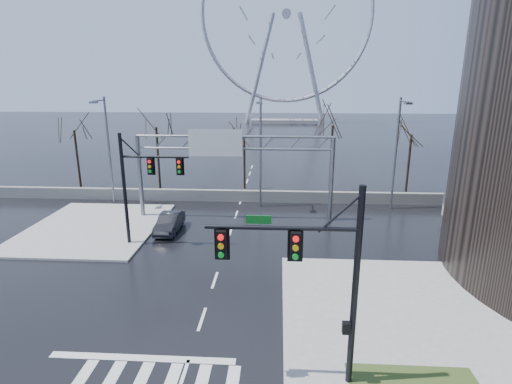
# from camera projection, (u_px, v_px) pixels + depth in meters

# --- Properties ---
(ground) EXTENTS (260.00, 260.00, 0.00)m
(ground) POSITION_uv_depth(u_px,v_px,m) (202.00, 319.00, 19.72)
(ground) COLOR black
(ground) RESTS_ON ground
(sidewalk_right_ext) EXTENTS (12.00, 10.00, 0.15)m
(sidewalk_right_ext) POSITION_uv_depth(u_px,v_px,m) (396.00, 302.00, 21.06)
(sidewalk_right_ext) COLOR gray
(sidewalk_right_ext) RESTS_ON ground
(sidewalk_far) EXTENTS (10.00, 12.00, 0.15)m
(sidewalk_far) POSITION_uv_depth(u_px,v_px,m) (94.00, 227.00, 31.85)
(sidewalk_far) COLOR gray
(sidewalk_far) RESTS_ON ground
(barrier_wall) EXTENTS (52.00, 0.50, 1.10)m
(barrier_wall) POSITION_uv_depth(u_px,v_px,m) (241.00, 196.00, 38.79)
(barrier_wall) COLOR slate
(barrier_wall) RESTS_ON ground
(signal_mast_near) EXTENTS (5.52, 0.41, 8.00)m
(signal_mast_near) POSITION_uv_depth(u_px,v_px,m) (318.00, 269.00, 14.23)
(signal_mast_near) COLOR black
(signal_mast_near) RESTS_ON ground
(signal_mast_far) EXTENTS (4.72, 0.41, 8.00)m
(signal_mast_far) POSITION_uv_depth(u_px,v_px,m) (139.00, 179.00, 27.36)
(signal_mast_far) COLOR black
(signal_mast_far) RESTS_ON ground
(sign_gantry) EXTENTS (16.36, 0.40, 7.60)m
(sign_gantry) POSITION_uv_depth(u_px,v_px,m) (230.00, 159.00, 32.72)
(sign_gantry) COLOR slate
(sign_gantry) RESTS_ON ground
(streetlight_left) EXTENTS (0.50, 2.55, 10.00)m
(streetlight_left) POSITION_uv_depth(u_px,v_px,m) (107.00, 143.00, 36.26)
(streetlight_left) COLOR slate
(streetlight_left) RESTS_ON ground
(streetlight_mid) EXTENTS (0.50, 2.55, 10.00)m
(streetlight_mid) POSITION_uv_depth(u_px,v_px,m) (260.00, 144.00, 35.47)
(streetlight_mid) COLOR slate
(streetlight_mid) RESTS_ON ground
(streetlight_right) EXTENTS (0.50, 2.55, 10.00)m
(streetlight_right) POSITION_uv_depth(u_px,v_px,m) (398.00, 146.00, 34.80)
(streetlight_right) COLOR slate
(streetlight_right) RESTS_ON ground
(tree_far_left) EXTENTS (3.50, 3.50, 7.00)m
(tree_far_left) POSITION_uv_depth(u_px,v_px,m) (75.00, 137.00, 42.29)
(tree_far_left) COLOR black
(tree_far_left) RESTS_ON ground
(tree_left) EXTENTS (3.75, 3.75, 7.50)m
(tree_left) POSITION_uv_depth(u_px,v_px,m) (157.00, 135.00, 41.20)
(tree_left) COLOR black
(tree_left) RESTS_ON ground
(tree_center) EXTENTS (3.25, 3.25, 6.50)m
(tree_center) POSITION_uv_depth(u_px,v_px,m) (244.00, 142.00, 41.87)
(tree_center) COLOR black
(tree_center) RESTS_ON ground
(tree_right) EXTENTS (3.90, 3.90, 7.80)m
(tree_right) POSITION_uv_depth(u_px,v_px,m) (332.00, 134.00, 40.12)
(tree_right) COLOR black
(tree_right) RESTS_ON ground
(tree_far_right) EXTENTS (3.40, 3.40, 6.80)m
(tree_far_right) POSITION_uv_depth(u_px,v_px,m) (411.00, 141.00, 40.37)
(tree_far_right) COLOR black
(tree_far_right) RESTS_ON ground
(ferris_wheel) EXTENTS (45.00, 6.00, 50.91)m
(ferris_wheel) POSITION_uv_depth(u_px,v_px,m) (286.00, 22.00, 103.70)
(ferris_wheel) COLOR gray
(ferris_wheel) RESTS_ON ground
(car) EXTENTS (1.55, 4.28, 1.40)m
(car) POSITION_uv_depth(u_px,v_px,m) (169.00, 223.00, 31.05)
(car) COLOR black
(car) RESTS_ON ground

